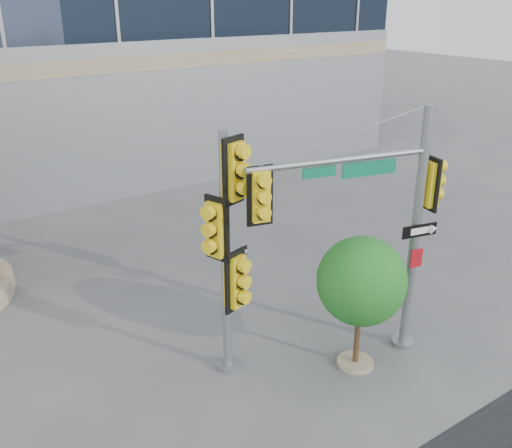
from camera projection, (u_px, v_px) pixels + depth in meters
ground at (318, 402)px, 11.53m from camera, size 120.00×120.00×0.00m
main_signal_pole at (378, 212)px, 11.78m from camera, size 4.29×1.34×5.62m
secondary_signal_pole at (228, 241)px, 11.30m from camera, size 0.99×0.71×5.31m
street_tree at (362, 284)px, 11.99m from camera, size 1.94×1.90×3.03m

